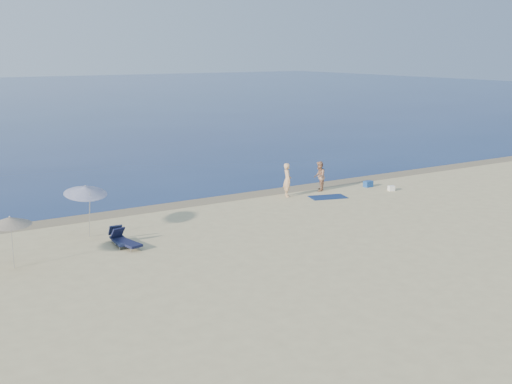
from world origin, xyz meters
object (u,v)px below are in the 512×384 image
at_px(blue_cooler, 368,184).
at_px(person_left, 287,180).
at_px(umbrella_near, 85,190).
at_px(person_right, 319,176).

bearing_deg(blue_cooler, person_left, 172.76).
xyz_separation_m(blue_cooler, umbrella_near, (-16.72, -1.13, 1.81)).
bearing_deg(umbrella_near, blue_cooler, 1.41).
distance_m(person_left, blue_cooler, 5.39).
distance_m(person_left, umbrella_near, 11.56).
relative_size(person_right, umbrella_near, 0.71).
bearing_deg(umbrella_near, person_right, 5.03).
distance_m(person_right, umbrella_near, 13.86).
bearing_deg(blue_cooler, umbrella_near, -178.15).
distance_m(person_left, person_right, 2.31).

